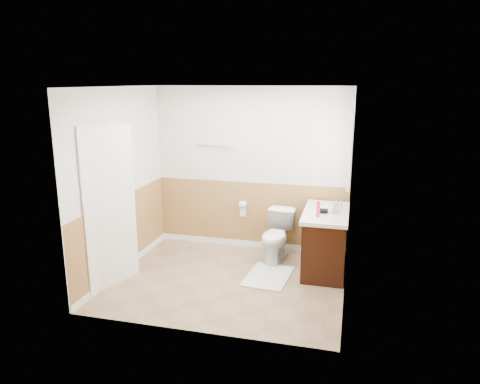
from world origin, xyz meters
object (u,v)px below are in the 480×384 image
(bath_mat, at_px, (268,276))
(lotion_bottle, at_px, (318,209))
(vanity_cabinet, at_px, (325,243))
(soap_dispenser, at_px, (336,207))
(toilet, at_px, (276,236))

(bath_mat, xyz_separation_m, lotion_bottle, (0.61, 0.14, 0.95))
(vanity_cabinet, relative_size, soap_dispenser, 5.86)
(bath_mat, height_order, lotion_bottle, lotion_bottle)
(toilet, height_order, lotion_bottle, lotion_bottle)
(toilet, relative_size, bath_mat, 0.92)
(toilet, distance_m, bath_mat, 0.71)
(lotion_bottle, distance_m, soap_dispenser, 0.31)
(bath_mat, bearing_deg, lotion_bottle, 12.76)
(lotion_bottle, height_order, soap_dispenser, lotion_bottle)
(toilet, xyz_separation_m, lotion_bottle, (0.61, -0.48, 0.59))
(bath_mat, bearing_deg, toilet, 90.00)
(soap_dispenser, bearing_deg, lotion_bottle, -134.43)
(toilet, bearing_deg, lotion_bottle, -32.80)
(vanity_cabinet, height_order, soap_dispenser, soap_dispenser)
(toilet, distance_m, soap_dispenser, 1.05)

